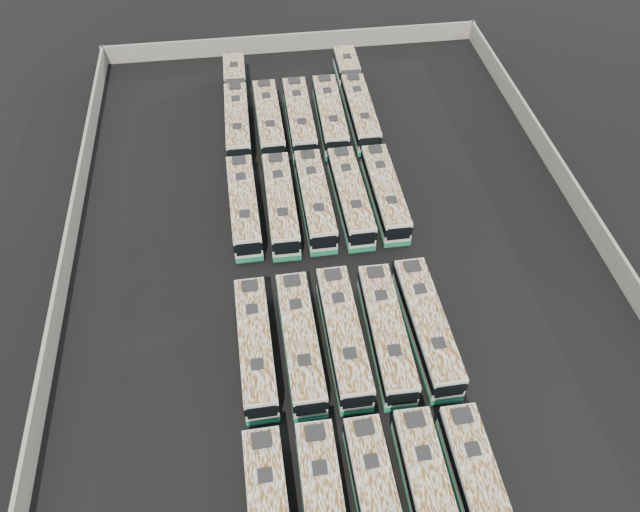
# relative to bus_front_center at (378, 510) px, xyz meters

# --- Properties ---
(ground) EXTENTS (140.00, 140.00, 0.00)m
(ground) POSITION_rel_bus_front_center_xyz_m (1.07, 20.24, -1.59)
(ground) COLOR black
(ground) RESTS_ON ground
(perimeter_wall) EXTENTS (45.20, 73.20, 2.20)m
(perimeter_wall) POSITION_rel_bus_front_center_xyz_m (1.07, 20.24, -0.49)
(perimeter_wall) COLOR slate
(perimeter_wall) RESTS_ON ground
(bus_front_center) EXTENTS (2.49, 11.09, 3.12)m
(bus_front_center) POSITION_rel_bus_front_center_xyz_m (0.00, 0.00, 0.00)
(bus_front_center) COLOR #BABCB5
(bus_front_center) RESTS_ON ground
(bus_front_right) EXTENTS (2.44, 11.22, 3.16)m
(bus_front_right) POSITION_rel_bus_front_center_xyz_m (3.17, 0.01, 0.02)
(bus_front_right) COLOR #BABCB5
(bus_front_right) RESTS_ON ground
(bus_front_far_right) EXTENTS (2.39, 11.21, 3.16)m
(bus_front_far_right) POSITION_rel_bus_front_center_xyz_m (6.23, -0.15, 0.02)
(bus_front_far_right) COLOR #BABCB5
(bus_front_far_right) RESTS_ON ground
(bus_midfront_far_left) EXTENTS (2.45, 10.98, 3.08)m
(bus_midfront_far_left) POSITION_rel_bus_front_center_xyz_m (-6.39, 12.61, -0.02)
(bus_midfront_far_left) COLOR #BABCB5
(bus_midfront_far_left) RESTS_ON ground
(bus_midfront_left) EXTENTS (2.49, 11.22, 3.15)m
(bus_midfront_left) POSITION_rel_bus_front_center_xyz_m (-3.18, 12.51, 0.02)
(bus_midfront_left) COLOR #BABCB5
(bus_midfront_left) RESTS_ON ground
(bus_midfront_center) EXTENTS (2.49, 11.33, 3.18)m
(bus_midfront_center) POSITION_rel_bus_front_center_xyz_m (-0.02, 12.62, 0.04)
(bus_midfront_center) COLOR #BABCB5
(bus_midfront_center) RESTS_ON ground
(bus_midfront_right) EXTENTS (2.55, 11.29, 3.17)m
(bus_midfront_right) POSITION_rel_bus_front_center_xyz_m (3.12, 12.44, 0.03)
(bus_midfront_right) COLOR #BABCB5
(bus_midfront_right) RESTS_ON ground
(bus_midfront_far_right) EXTENTS (2.61, 11.38, 3.19)m
(bus_midfront_far_right) POSITION_rel_bus_front_center_xyz_m (6.20, 12.61, 0.04)
(bus_midfront_far_right) COLOR #BABCB5
(bus_midfront_far_right) RESTS_ON ground
(bus_midback_far_left) EXTENTS (2.54, 11.21, 3.15)m
(bus_midback_far_left) POSITION_rel_bus_front_center_xyz_m (-6.41, 27.55, 0.02)
(bus_midback_far_left) COLOR #BABCB5
(bus_midback_far_left) RESTS_ON ground
(bus_midback_left) EXTENTS (2.50, 11.38, 3.20)m
(bus_midback_left) POSITION_rel_bus_front_center_xyz_m (-3.17, 27.32, 0.04)
(bus_midback_left) COLOR #BABCB5
(bus_midback_left) RESTS_ON ground
(bus_midback_center) EXTENTS (2.44, 11.26, 3.17)m
(bus_midback_center) POSITION_rel_bus_front_center_xyz_m (-0.11, 27.48, 0.03)
(bus_midback_center) COLOR #BABCB5
(bus_midback_center) RESTS_ON ground
(bus_midback_right) EXTENTS (2.53, 11.29, 3.17)m
(bus_midback_right) POSITION_rel_bus_front_center_xyz_m (3.07, 27.44, 0.03)
(bus_midback_right) COLOR #BABCB5
(bus_midback_right) RESTS_ON ground
(bus_midback_far_right) EXTENTS (2.36, 11.05, 3.11)m
(bus_midback_far_right) POSITION_rel_bus_front_center_xyz_m (6.22, 27.55, -0.00)
(bus_midback_far_right) COLOR #BABCB5
(bus_midback_far_right) RESTS_ON ground
(bus_back_far_left) EXTENTS (2.63, 17.27, 3.13)m
(bus_back_far_left) POSITION_rel_bus_front_center_xyz_m (-6.31, 43.03, 0.00)
(bus_back_far_left) COLOR #BABCB5
(bus_back_far_left) RESTS_ON ground
(bus_back_left) EXTENTS (2.46, 11.33, 3.19)m
(bus_back_left) POSITION_rel_bus_front_center_xyz_m (-3.18, 40.02, 0.04)
(bus_back_left) COLOR #BABCB5
(bus_back_left) RESTS_ON ground
(bus_back_center) EXTENTS (2.55, 11.51, 3.23)m
(bus_back_center) POSITION_rel_bus_front_center_xyz_m (-0.06, 39.93, 0.06)
(bus_back_center) COLOR #BABCB5
(bus_back_center) RESTS_ON ground
(bus_back_right) EXTENTS (2.71, 11.52, 3.23)m
(bus_back_right) POSITION_rel_bus_front_center_xyz_m (3.12, 39.99, 0.06)
(bus_back_right) COLOR #BABCB5
(bus_back_right) RESTS_ON ground
(bus_back_far_right) EXTENTS (2.56, 17.27, 3.13)m
(bus_back_far_right) POSITION_rel_bus_front_center_xyz_m (6.32, 43.05, 0.00)
(bus_back_far_right) COLOR #BABCB5
(bus_back_far_right) RESTS_ON ground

